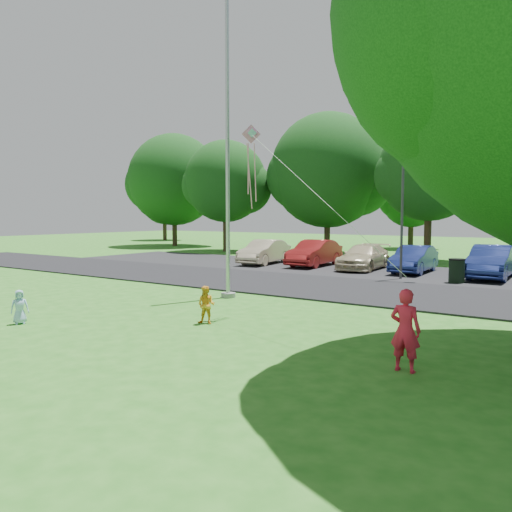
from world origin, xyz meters
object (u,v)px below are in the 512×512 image
Objects in this scene: child_yellow at (206,305)px; child_blue at (20,307)px; flagpole at (228,177)px; trash_can at (457,271)px; woman at (405,330)px; kite at (254,153)px; street_lamp at (408,202)px.

child_blue is at bearing -163.79° from child_yellow.
child_blue is at bearing -106.91° from flagpole.
woman is (1.87, -12.76, 0.23)m from trash_can.
child_blue is (-1.96, -6.46, -3.71)m from flagpole.
flagpole is at bearing -31.18° from woman.
child_yellow is at bearing -60.48° from flagpole.
kite is (-3.20, -10.21, 4.02)m from trash_can.
street_lamp is at bearing -72.09° from woman.
child_yellow is at bearing -107.61° from trash_can.
street_lamp is at bearing 65.41° from flagpole.
flagpole is at bearing 8.05° from child_blue.
flagpole is 1.83× the size of kite.
child_blue is at bearing -174.80° from kite.
flagpole is 10.53m from trash_can.
child_blue is (-4.06, -2.76, -0.05)m from child_yellow.
child_yellow is (-3.72, -11.70, -0.03)m from trash_can.
child_blue is at bearing 10.61° from woman.
flagpole reaches higher than kite.
flagpole is 9.96× the size of child_yellow.
street_lamp reaches higher than woman.
flagpole is 6.52× the size of woman.
kite is (2.61, -2.21, 0.39)m from flagpole.
woman is 6.83m from kite.
flagpole reaches higher than woman.
street_lamp is 13.69m from woman.
street_lamp is 12.22m from child_yellow.
trash_can is (2.12, -0.06, -2.87)m from street_lamp.
trash_can is at bearing 34.85° from kite.
trash_can is at bearing 54.39° from child_yellow.
trash_can is 16.42m from child_blue.
woman reaches higher than child_blue.
child_blue is 0.17× the size of kite.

